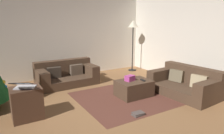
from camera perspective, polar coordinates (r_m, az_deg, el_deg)
name	(u,v)px	position (r m, az deg, el deg)	size (l,w,h in m)	color
ground_plane	(104,115)	(3.93, -2.33, -13.38)	(6.40, 6.40, 0.00)	brown
rear_partition	(54,36)	(6.48, -16.07, 8.51)	(6.40, 0.12, 2.60)	silver
corner_partition	(212,39)	(5.75, 26.40, 7.18)	(0.12, 6.40, 2.60)	silver
couch_left	(66,75)	(5.80, -12.85, -2.23)	(1.63, 0.89, 0.66)	#473323
couch_right	(186,84)	(5.20, 20.07, -4.48)	(1.01, 1.61, 0.66)	#473323
ottoman	(134,88)	(4.81, 6.20, -6.00)	(0.79, 0.57, 0.38)	#473323
gift_box	(130,78)	(4.72, 5.08, -3.15)	(0.22, 0.15, 0.12)	#B23F8C
tv_remote	(143,80)	(4.78, 8.73, -3.70)	(0.05, 0.16, 0.02)	black
side_table	(27,103)	(4.00, -22.95, -9.39)	(0.52, 0.44, 0.58)	#4C3323
laptop	(24,86)	(3.84, -23.68, -4.92)	(0.47, 0.49, 0.17)	silver
book_stack	(138,114)	(3.94, 7.41, -13.00)	(0.25, 0.17, 0.05)	#4C423D
corner_lamp	(133,28)	(7.11, 5.98, 10.97)	(0.36, 0.36, 1.77)	black
area_rug	(134,96)	(4.87, 6.15, -8.06)	(2.60, 2.00, 0.01)	#583025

